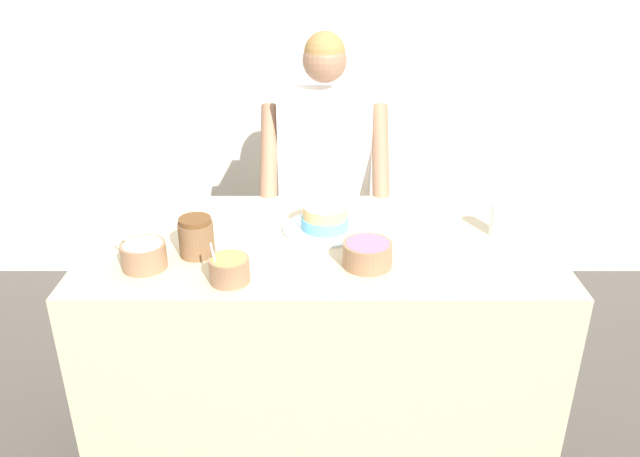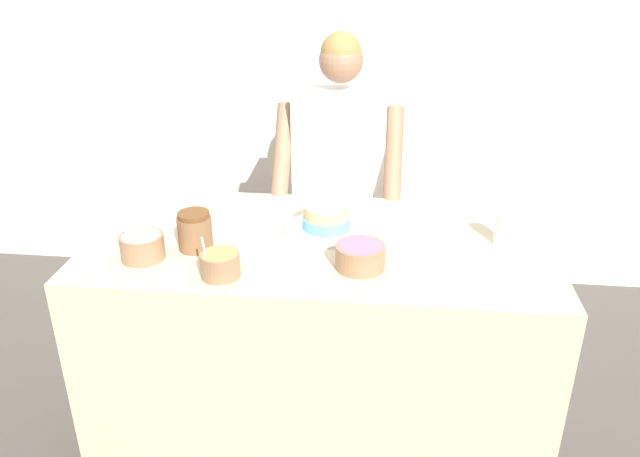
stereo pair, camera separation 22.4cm
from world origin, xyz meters
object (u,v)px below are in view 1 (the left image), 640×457
at_px(person_baker, 322,176).
at_px(drinking_glass, 497,219).
at_px(cake, 323,219).
at_px(frosting_bowl_white, 141,255).
at_px(frosting_bowl_yellow, 227,269).
at_px(stoneware_jar, 194,237).
at_px(frosting_bowl_purple, 365,253).
at_px(ceramic_plate, 412,243).

xyz_separation_m(person_baker, drinking_glass, (0.65, -0.63, 0.06)).
height_order(cake, frosting_bowl_white, frosting_bowl_white).
distance_m(person_baker, frosting_bowl_yellow, 1.02).
bearing_deg(frosting_bowl_white, frosting_bowl_yellow, -17.51).
xyz_separation_m(frosting_bowl_white, drinking_glass, (1.26, 0.25, 0.01)).
bearing_deg(stoneware_jar, frosting_bowl_white, -150.48).
xyz_separation_m(cake, stoneware_jar, (-0.45, -0.20, 0.02)).
xyz_separation_m(drinking_glass, stoneware_jar, (-1.10, -0.16, 0.01)).
distance_m(frosting_bowl_purple, frosting_bowl_white, 0.75).
bearing_deg(frosting_bowl_white, stoneware_jar, 29.52).
height_order(frosting_bowl_white, stoneware_jar, frosting_bowl_white).
distance_m(person_baker, frosting_bowl_white, 1.07).
xyz_separation_m(cake, ceramic_plate, (0.32, -0.12, -0.04)).
height_order(frosting_bowl_yellow, ceramic_plate, frosting_bowl_yellow).
relative_size(frosting_bowl_white, drinking_glass, 1.41).
bearing_deg(drinking_glass, ceramic_plate, -165.80).
bearing_deg(person_baker, cake, -90.13).
height_order(frosting_bowl_yellow, frosting_bowl_white, frosting_bowl_white).
bearing_deg(person_baker, frosting_bowl_yellow, -107.82).
bearing_deg(frosting_bowl_purple, ceramic_plate, 40.93).
distance_m(person_baker, drinking_glass, 0.90).
xyz_separation_m(drinking_glass, ceramic_plate, (-0.32, -0.08, -0.06)).
height_order(frosting_bowl_white, ceramic_plate, frosting_bowl_white).
relative_size(frosting_bowl_yellow, stoneware_jar, 1.00).
bearing_deg(cake, ceramic_plate, -20.90).
bearing_deg(cake, frosting_bowl_white, -154.18).
bearing_deg(person_baker, stoneware_jar, -119.82).
bearing_deg(stoneware_jar, drinking_glass, 8.40).
relative_size(frosting_bowl_yellow, ceramic_plate, 0.59).
height_order(drinking_glass, stoneware_jar, stoneware_jar).
xyz_separation_m(frosting_bowl_white, ceramic_plate, (0.94, 0.17, -0.04)).
height_order(cake, stoneware_jar, stoneware_jar).
bearing_deg(frosting_bowl_yellow, frosting_bowl_purple, 13.46).
bearing_deg(cake, frosting_bowl_purple, -63.37).
distance_m(frosting_bowl_white, ceramic_plate, 0.95).
bearing_deg(drinking_glass, frosting_bowl_yellow, -160.01).
relative_size(ceramic_plate, stoneware_jar, 1.70).
bearing_deg(frosting_bowl_white, person_baker, 55.09).
distance_m(frosting_bowl_white, stoneware_jar, 0.19).
relative_size(frosting_bowl_purple, ceramic_plate, 0.70).
relative_size(frosting_bowl_white, stoneware_jar, 1.25).
bearing_deg(person_baker, frosting_bowl_white, -124.91).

